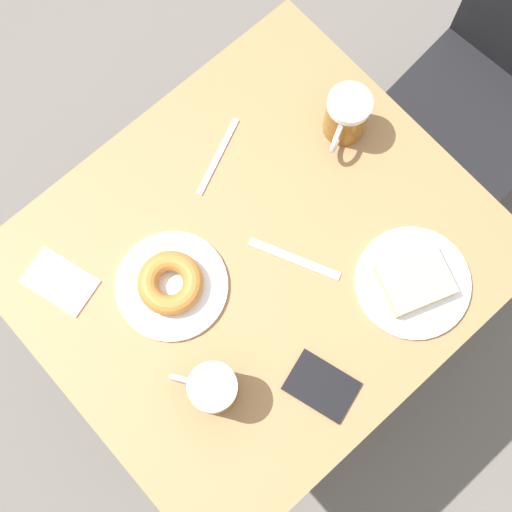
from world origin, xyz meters
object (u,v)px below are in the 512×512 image
Objects in this scene: plate_with_cake at (414,282)px; beer_mug_center at (346,116)px; napkin_folded at (60,281)px; fork at (218,156)px; passport_near_edge at (321,386)px; plate_with_donut at (171,284)px; beer_mug_left at (212,388)px; chair at (503,76)px; knife at (294,259)px.

plate_with_cake is 0.35m from beer_mug_center.
napkin_folded is 0.40m from fork.
napkin_folded is 1.05× the size of passport_near_edge.
beer_mug_center reaches higher than napkin_folded.
plate_with_donut is 0.28m from fork.
plate_with_donut is at bearing 161.13° from beer_mug_left.
fork is at bearing -112.70° from chair.
plate_with_donut reaches higher than fork.
plate_with_donut is 1.85× the size of beer_mug_left.
passport_near_edge reaches higher than knife.
napkin_folded is at bearing -132.07° from plate_with_cake.
knife is at bearing -143.75° from plate_with_cake.
plate_with_cake is 1.47× the size of napkin_folded.
napkin_folded is at bearing -153.57° from passport_near_edge.
passport_near_edge is (0.35, -0.39, -0.05)m from beer_mug_center.
plate_with_cake is 1.32× the size of fork.
napkin_folded is 0.54m from passport_near_edge.
plate_with_donut reaches higher than napkin_folded.
chair is at bearing 92.65° from knife.
chair is at bearing 110.23° from plate_with_cake.
knife is (-0.09, 0.28, -0.06)m from beer_mug_left.
plate_with_donut is (-0.31, -0.35, 0.01)m from plate_with_cake.
beer_mug_left is at bearing -88.21° from chair.
beer_mug_center reaches higher than knife.
napkin_folded is 0.90× the size of fork.
passport_near_edge is (0.48, -0.16, 0.00)m from fork.
fork is at bearing 88.89° from napkin_folded.
plate_with_donut reaches higher than passport_near_edge.
plate_with_donut is (-0.08, -0.96, 0.24)m from chair.
passport_near_edge is at bearing 26.43° from napkin_folded.
passport_near_edge is at bearing 50.57° from beer_mug_left.
passport_near_edge is at bearing -47.97° from beer_mug_center.
beer_mug_center reaches higher than passport_near_edge.
beer_mug_center is (-0.10, -0.48, 0.28)m from chair.
fork is at bearing 120.61° from plate_with_donut.
plate_with_cake is 1.90× the size of beer_mug_left.
passport_near_edge reaches higher than napkin_folded.
beer_mug_center is (-0.02, 0.48, 0.04)m from plate_with_donut.
beer_mug_left reaches higher than napkin_folded.
beer_mug_left is 0.48m from fork.
chair reaches higher than napkin_folded.
passport_near_edge is (0.13, 0.16, -0.05)m from beer_mug_left.
knife is 1.22× the size of passport_near_edge.
fork is at bearing 173.44° from knife.
beer_mug_center is at bearing 159.19° from plate_with_cake.
napkin_folded reaches higher than knife.
fork is 0.95× the size of knife.
plate_with_donut is at bearing 45.79° from napkin_folded.
chair reaches higher than fork.
plate_with_cake reaches higher than napkin_folded.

